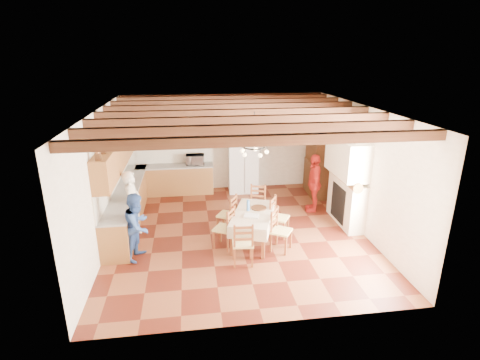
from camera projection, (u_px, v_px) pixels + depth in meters
name	position (u px, v px, depth m)	size (l,w,h in m)	color
floor	(238.00, 233.00, 9.12)	(6.00, 6.50, 0.02)	#4A170D
ceiling	(237.00, 108.00, 8.14)	(6.00, 6.50, 0.02)	white
wall_back	(224.00, 142.00, 11.68)	(6.00, 0.02, 3.00)	beige
wall_front	(266.00, 241.00, 5.57)	(6.00, 0.02, 3.00)	beige
wall_left	(102.00, 180.00, 8.24)	(0.02, 6.50, 3.00)	beige
wall_right	(361.00, 169.00, 9.02)	(0.02, 6.50, 3.00)	beige
ceiling_beams	(237.00, 113.00, 8.17)	(6.00, 6.30, 0.16)	#371911
lower_cabinets_left	(128.00, 206.00, 9.61)	(0.60, 4.30, 0.86)	brown
lower_cabinets_back	(175.00, 180.00, 11.54)	(2.30, 0.60, 0.86)	brown
countertop_left	(127.00, 189.00, 9.46)	(0.62, 4.30, 0.04)	gray
countertop_back	(175.00, 166.00, 11.39)	(2.34, 0.62, 0.04)	gray
backsplash_left	(113.00, 178.00, 9.32)	(0.03, 4.30, 0.60)	white
backsplash_back	(174.00, 153.00, 11.55)	(2.30, 0.03, 0.60)	white
upper_cabinets	(117.00, 152.00, 9.13)	(0.35, 4.20, 0.70)	brown
fireplace	(346.00, 171.00, 9.20)	(0.56, 1.60, 2.80)	beige
wall_picture	(273.00, 130.00, 11.74)	(0.34, 0.03, 0.42)	#301F17
refrigerator	(243.00, 164.00, 11.60)	(0.89, 0.73, 1.78)	silver
hutch	(318.00, 158.00, 11.25)	(0.53, 1.27, 2.30)	#34220C
dining_table	(253.00, 216.00, 8.51)	(1.32, 1.81, 0.72)	beige
chandelier	(254.00, 147.00, 7.98)	(0.47, 0.47, 0.03)	black
chair_left_near	(224.00, 228.00, 8.30)	(0.42, 0.40, 0.96)	brown
chair_left_far	(227.00, 214.00, 8.99)	(0.42, 0.40, 0.96)	brown
chair_right_near	(281.00, 230.00, 8.17)	(0.42, 0.40, 0.96)	brown
chair_right_far	(279.00, 217.00, 8.82)	(0.42, 0.40, 0.96)	brown
chair_end_near	(243.00, 242.00, 7.65)	(0.42, 0.40, 0.96)	brown
chair_end_far	(257.00, 204.00, 9.56)	(0.42, 0.40, 0.96)	brown
person_man	(133.00, 204.00, 8.70)	(0.59, 0.39, 1.62)	white
person_woman_blue	(138.00, 226.00, 7.81)	(0.71, 0.55, 1.45)	#2B4A8D
person_woman_red	(314.00, 183.00, 10.15)	(0.94, 0.39, 1.61)	#B41F1A
microwave	(195.00, 160.00, 11.42)	(0.55, 0.37, 0.31)	silver
fridge_vase	(246.00, 130.00, 11.27)	(0.30, 0.30, 0.31)	#34220C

